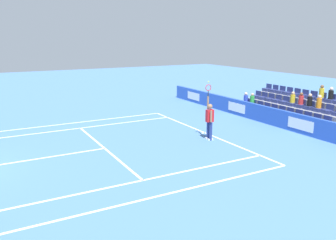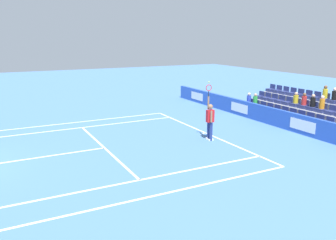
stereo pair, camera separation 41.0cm
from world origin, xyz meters
name	(u,v)px [view 2 (the right image)]	position (x,y,z in m)	size (l,w,h in m)	color
line_baseline	(206,133)	(0.00, -11.89, 0.00)	(10.97, 0.10, 0.01)	white
line_service	(104,148)	(0.00, -6.40, 0.00)	(8.23, 0.10, 0.01)	white
line_centre_service	(29,159)	(0.00, -3.20, 0.00)	(0.10, 6.40, 0.01)	white
line_singles_sideline_left	(74,128)	(4.12, -5.95, 0.00)	(0.10, 11.89, 0.01)	white
line_singles_sideline_right	(127,182)	(-4.12, -5.95, 0.00)	(0.10, 11.89, 0.01)	white
line_doubles_sideline_left	(69,123)	(5.49, -5.95, 0.00)	(0.10, 11.89, 0.01)	white
line_doubles_sideline_right	(143,198)	(-5.49, -5.95, 0.00)	(0.10, 11.89, 0.01)	white
line_centre_mark	(204,133)	(0.00, -11.79, 0.00)	(0.10, 0.20, 0.01)	white
sponsor_barrier	(269,115)	(0.00, -16.22, 0.50)	(20.38, 0.22, 1.00)	blue
tennis_player	(210,120)	(-1.12, -11.37, 0.99)	(0.52, 0.38, 2.85)	navy
stadium_stand	(298,111)	(-0.01, -18.53, 0.55)	(6.82, 2.85, 2.21)	gray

